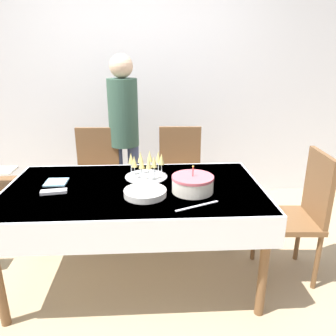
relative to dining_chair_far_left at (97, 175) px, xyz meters
The scene contains 14 objects.
ground_plane 1.05m from the dining_chair_far_left, 64.29° to the right, with size 12.00×12.00×0.00m, color tan.
wall_back 1.24m from the dining_chair_far_left, 65.51° to the left, with size 8.00×0.05×2.70m.
dining_table 0.91m from the dining_chair_far_left, 64.29° to the right, with size 1.79×0.99×0.75m.
dining_chair_far_left is the anchor object (origin of this frame).
dining_chair_far_right 0.79m from the dining_chair_far_left, ahead, with size 0.44×0.44×0.98m.
dining_chair_right_end 1.80m from the dining_chair_far_left, 27.01° to the right, with size 0.44×0.44×0.98m.
birthday_cake 1.24m from the dining_chair_far_left, 49.28° to the right, with size 0.28×0.28×0.19m.
champagne_tray 0.84m from the dining_chair_far_left, 52.17° to the right, with size 0.32×0.32×0.18m.
plate_stack_main 1.10m from the dining_chair_far_left, 63.97° to the right, with size 0.28×0.28×0.04m.
cake_knife 1.40m from the dining_chair_far_left, 55.36° to the right, with size 0.28×0.14×0.00m.
fork_pile 0.93m from the dining_chair_far_left, 98.78° to the right, with size 0.18×0.09×0.02m.
napkin_pile 0.76m from the dining_chair_far_left, 103.44° to the right, with size 0.15×0.15×0.01m.
person_standing 0.54m from the dining_chair_far_left, 31.54° to the left, with size 0.28×0.28×1.64m.
high_chair 0.83m from the dining_chair_far_left, 166.63° to the right, with size 0.33×0.35×0.71m.
Camera 1 is at (0.12, -2.12, 1.63)m, focal length 35.00 mm.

